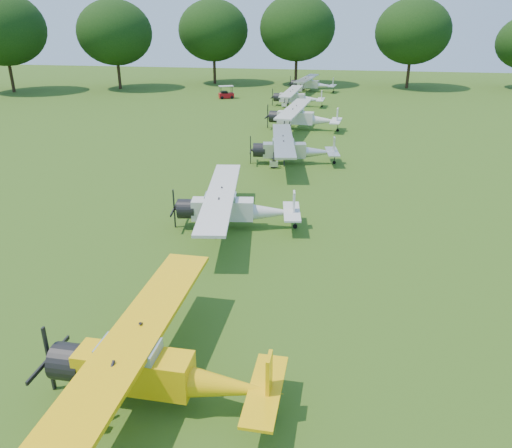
{
  "coord_description": "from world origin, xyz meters",
  "views": [
    {
      "loc": [
        5.0,
        -21.66,
        10.13
      ],
      "look_at": [
        1.56,
        -1.34,
        1.4
      ],
      "focal_mm": 35.0,
      "sensor_mm": 36.0,
      "label": 1
    }
  ],
  "objects_px": {
    "aircraft_2": "(151,367)",
    "aircraft_6": "(296,96)",
    "aircraft_4": "(291,148)",
    "aircraft_5": "(301,116)",
    "aircraft_3": "(232,206)",
    "golf_cart": "(226,94)",
    "aircraft_7": "(311,83)"
  },
  "relations": [
    {
      "from": "aircraft_2",
      "to": "golf_cart",
      "type": "distance_m",
      "value": 54.54
    },
    {
      "from": "aircraft_2",
      "to": "aircraft_4",
      "type": "relative_size",
      "value": 1.05
    },
    {
      "from": "aircraft_2",
      "to": "aircraft_3",
      "type": "height_order",
      "value": "aircraft_2"
    },
    {
      "from": "aircraft_2",
      "to": "aircraft_3",
      "type": "distance_m",
      "value": 12.57
    },
    {
      "from": "aircraft_6",
      "to": "golf_cart",
      "type": "relative_size",
      "value": 4.65
    },
    {
      "from": "aircraft_2",
      "to": "aircraft_7",
      "type": "distance_m",
      "value": 61.47
    },
    {
      "from": "aircraft_4",
      "to": "aircraft_3",
      "type": "bearing_deg",
      "value": -106.38
    },
    {
      "from": "aircraft_7",
      "to": "aircraft_2",
      "type": "bearing_deg",
      "value": -82.0
    },
    {
      "from": "aircraft_3",
      "to": "aircraft_2",
      "type": "bearing_deg",
      "value": -95.98
    },
    {
      "from": "aircraft_7",
      "to": "aircraft_5",
      "type": "bearing_deg",
      "value": -80.09
    },
    {
      "from": "aircraft_2",
      "to": "aircraft_5",
      "type": "bearing_deg",
      "value": 89.52
    },
    {
      "from": "aircraft_3",
      "to": "aircraft_7",
      "type": "bearing_deg",
      "value": 81.17
    },
    {
      "from": "aircraft_4",
      "to": "aircraft_5",
      "type": "xyz_separation_m",
      "value": [
        -0.28,
        11.7,
        0.11
      ]
    },
    {
      "from": "aircraft_3",
      "to": "aircraft_7",
      "type": "relative_size",
      "value": 1.0
    },
    {
      "from": "golf_cart",
      "to": "aircraft_5",
      "type": "bearing_deg",
      "value": -80.46
    },
    {
      "from": "golf_cart",
      "to": "aircraft_7",
      "type": "bearing_deg",
      "value": 13.81
    },
    {
      "from": "aircraft_2",
      "to": "aircraft_6",
      "type": "distance_m",
      "value": 49.28
    },
    {
      "from": "aircraft_5",
      "to": "golf_cart",
      "type": "height_order",
      "value": "aircraft_5"
    },
    {
      "from": "aircraft_4",
      "to": "aircraft_6",
      "type": "relative_size",
      "value": 1.04
    },
    {
      "from": "aircraft_6",
      "to": "aircraft_3",
      "type": "bearing_deg",
      "value": -86.44
    },
    {
      "from": "aircraft_3",
      "to": "aircraft_4",
      "type": "distance_m",
      "value": 12.37
    },
    {
      "from": "aircraft_2",
      "to": "aircraft_7",
      "type": "relative_size",
      "value": 1.04
    },
    {
      "from": "aircraft_3",
      "to": "aircraft_6",
      "type": "relative_size",
      "value": 1.05
    },
    {
      "from": "aircraft_2",
      "to": "aircraft_6",
      "type": "relative_size",
      "value": 1.09
    },
    {
      "from": "aircraft_3",
      "to": "golf_cart",
      "type": "height_order",
      "value": "aircraft_3"
    },
    {
      "from": "golf_cart",
      "to": "aircraft_2",
      "type": "bearing_deg",
      "value": -102.78
    },
    {
      "from": "aircraft_6",
      "to": "golf_cart",
      "type": "xyz_separation_m",
      "value": [
        -9.44,
        4.31,
        -0.61
      ]
    },
    {
      "from": "aircraft_3",
      "to": "aircraft_7",
      "type": "distance_m",
      "value": 48.92
    },
    {
      "from": "aircraft_3",
      "to": "aircraft_5",
      "type": "xyz_separation_m",
      "value": [
        1.43,
        23.94,
        0.1
      ]
    },
    {
      "from": "aircraft_2",
      "to": "aircraft_7",
      "type": "bearing_deg",
      "value": 90.83
    },
    {
      "from": "aircraft_3",
      "to": "golf_cart",
      "type": "distance_m",
      "value": 42.16
    },
    {
      "from": "aircraft_2",
      "to": "golf_cart",
      "type": "relative_size",
      "value": 5.07
    }
  ]
}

